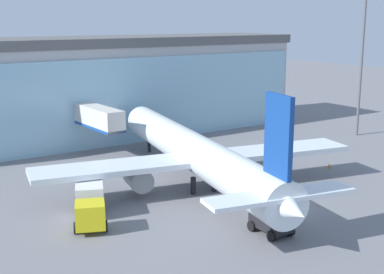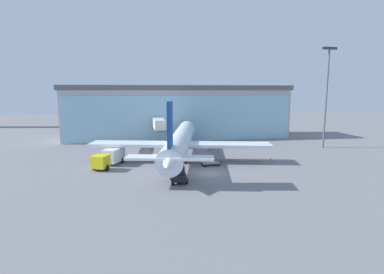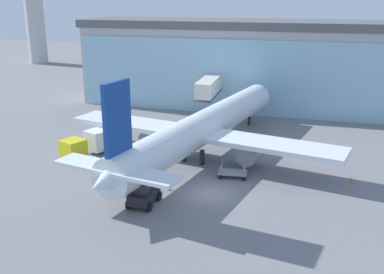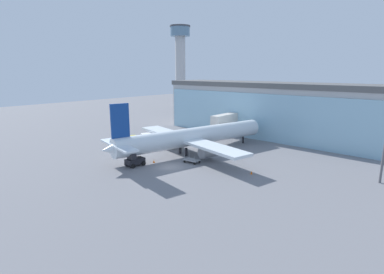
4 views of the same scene
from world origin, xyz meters
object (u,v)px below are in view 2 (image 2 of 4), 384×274
at_px(apron_light_mast, 327,90).
at_px(catering_truck, 110,157).
at_px(safety_cone_wingtip, 270,159).
at_px(airplane, 180,142).
at_px(baggage_cart, 211,163).
at_px(safety_cone_nose, 183,173).
at_px(jet_bridge, 158,124).
at_px(pushback_tug, 179,175).

bearing_deg(apron_light_mast, catering_truck, -169.54).
relative_size(apron_light_mast, safety_cone_wingtip, 38.03).
xyz_separation_m(apron_light_mast, airplane, (-31.67, -6.00, -8.95)).
xyz_separation_m(baggage_cart, safety_cone_nose, (-5.15, -4.47, -0.23)).
xyz_separation_m(apron_light_mast, catering_truck, (-43.54, -8.04, -10.78)).
xyz_separation_m(jet_bridge, safety_cone_wingtip, (18.25, -20.95, -4.29)).
distance_m(jet_bridge, catering_truck, 22.08).
bearing_deg(safety_cone_wingtip, pushback_tug, -151.26).
height_order(jet_bridge, safety_cone_wingtip, jet_bridge).
xyz_separation_m(apron_light_mast, baggage_cart, (-27.37, -10.76, -11.75)).
height_order(jet_bridge, apron_light_mast, apron_light_mast).
distance_m(catering_truck, baggage_cart, 16.43).
bearing_deg(catering_truck, safety_cone_nose, 80.69).
bearing_deg(jet_bridge, catering_truck, 154.37).
relative_size(jet_bridge, safety_cone_wingtip, 24.70).
bearing_deg(safety_cone_nose, pushback_tug, -108.18).
distance_m(apron_light_mast, safety_cone_nose, 37.86).
height_order(catering_truck, safety_cone_wingtip, catering_truck).
relative_size(jet_bridge, catering_truck, 1.80).
distance_m(catering_truck, safety_cone_nose, 13.22).
bearing_deg(airplane, safety_cone_nose, -172.42).
bearing_deg(baggage_cart, safety_cone_wingtip, 3.83).
bearing_deg(safety_cone_wingtip, apron_light_mast, 29.37).
distance_m(catering_truck, safety_cone_wingtip, 27.40).
bearing_deg(jet_bridge, pushback_tug, -179.56).
relative_size(apron_light_mast, airplane, 0.56).
xyz_separation_m(airplane, baggage_cart, (4.30, -4.77, -2.80)).
bearing_deg(safety_cone_wingtip, airplane, 168.65).
relative_size(airplane, safety_cone_wingtip, 67.45).
relative_size(catering_truck, pushback_tug, 2.32).
distance_m(airplane, safety_cone_nose, 9.76).
xyz_separation_m(airplane, catering_truck, (-11.87, -2.04, -1.83)).
bearing_deg(catering_truck, baggage_cart, 104.29).
bearing_deg(airplane, apron_light_mast, -66.41).
relative_size(airplane, pushback_tug, 11.38).
bearing_deg(baggage_cart, pushback_tug, -133.01).
height_order(apron_light_mast, pushback_tug, apron_light_mast).
xyz_separation_m(catering_truck, baggage_cart, (16.17, -2.73, -0.97)).
height_order(airplane, safety_cone_nose, airplane).
bearing_deg(jet_bridge, airplane, -172.20).
relative_size(airplane, safety_cone_nose, 67.45).
bearing_deg(pushback_tug, jet_bridge, 3.41).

